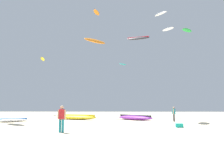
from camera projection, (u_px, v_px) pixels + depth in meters
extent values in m
plane|color=beige|center=(99.00, 139.00, 11.69)|extent=(120.00, 120.00, 0.00)
cylinder|color=teal|center=(63.00, 126.00, 14.80)|extent=(0.16, 0.16, 0.85)
cylinder|color=teal|center=(60.00, 126.00, 14.84)|extent=(0.16, 0.16, 0.85)
cylinder|color=#B21E23|center=(62.00, 114.00, 14.92)|extent=(0.39, 0.39, 0.63)
cylinder|color=tan|center=(65.00, 115.00, 14.88)|extent=(0.11, 0.11, 0.58)
cylinder|color=tan|center=(58.00, 115.00, 14.96)|extent=(0.11, 0.11, 0.58)
sphere|color=tan|center=(62.00, 107.00, 14.99)|extent=(0.23, 0.23, 0.23)
cylinder|color=#2D2D33|center=(174.00, 118.00, 25.42)|extent=(0.15, 0.15, 0.80)
cylinder|color=#2D2D33|center=(174.00, 118.00, 25.58)|extent=(0.15, 0.15, 0.80)
cylinder|color=teal|center=(174.00, 112.00, 25.60)|extent=(0.37, 0.37, 0.60)
cylinder|color=tan|center=(173.00, 112.00, 25.40)|extent=(0.11, 0.11, 0.55)
cylinder|color=tan|center=(174.00, 112.00, 25.78)|extent=(0.11, 0.11, 0.55)
sphere|color=tan|center=(174.00, 108.00, 25.65)|extent=(0.22, 0.22, 0.22)
ellipsoid|color=purple|center=(135.00, 118.00, 28.25)|extent=(4.83, 4.88, 0.60)
cylinder|color=#2D2D33|center=(135.00, 116.00, 28.29)|extent=(3.62, 3.68, 0.24)
ellipsoid|color=yellow|center=(77.00, 117.00, 29.17)|extent=(5.68, 3.40, 0.64)
cylinder|color=yellow|center=(77.00, 115.00, 29.21)|extent=(4.81, 2.01, 0.24)
ellipsoid|color=white|center=(12.00, 120.00, 24.63)|extent=(3.20, 3.07, 0.35)
cylinder|color=blue|center=(12.00, 119.00, 24.65)|extent=(2.44, 2.28, 0.15)
cube|color=#19B29E|center=(179.00, 125.00, 18.26)|extent=(0.56, 0.36, 0.32)
ellipsoid|color=green|center=(187.00, 30.00, 44.62)|extent=(2.62, 2.25, 0.66)
cylinder|color=#E5598C|center=(187.00, 30.00, 44.63)|extent=(2.05, 1.60, 0.12)
ellipsoid|color=orange|center=(97.00, 12.00, 54.96)|extent=(1.68, 3.63, 0.57)
cylinder|color=red|center=(97.00, 12.00, 54.98)|extent=(0.76, 3.18, 0.15)
ellipsoid|color=#19B29E|center=(123.00, 64.00, 49.33)|extent=(1.94, 1.85, 0.39)
ellipsoid|color=white|center=(161.00, 14.00, 48.42)|extent=(2.76, 3.25, 0.45)
ellipsoid|color=orange|center=(95.00, 41.00, 36.18)|extent=(3.77, 3.51, 1.01)
ellipsoid|color=white|center=(168.00, 29.00, 54.33)|extent=(2.87, 3.17, 0.56)
cylinder|color=#2D2D33|center=(168.00, 29.00, 54.35)|extent=(2.06, 2.43, 0.15)
ellipsoid|color=#2D2D33|center=(138.00, 38.00, 38.81)|extent=(4.08, 2.11, 0.93)
cylinder|color=red|center=(138.00, 37.00, 38.84)|extent=(3.53, 1.10, 0.17)
ellipsoid|color=yellow|center=(43.00, 59.00, 48.51)|extent=(1.97, 3.45, 0.75)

